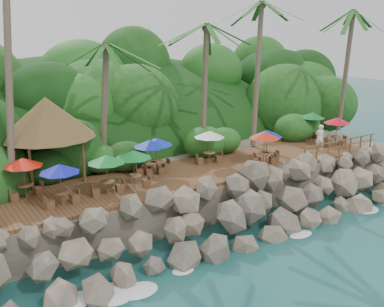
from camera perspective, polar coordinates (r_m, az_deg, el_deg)
ground at (r=22.95m, az=8.44°, el=-11.65°), size 140.00×140.00×0.00m
land_base at (r=35.24m, az=-8.98°, el=0.01°), size 32.00×25.20×2.10m
jungle_hill at (r=42.24m, az=-13.17°, el=0.95°), size 44.80×28.00×15.40m
seawall at (r=23.83m, az=5.34°, el=-7.41°), size 29.00×4.00×2.30m
terrace at (r=26.48m, az=0.00°, el=-2.50°), size 26.00×5.00×0.20m
jungle_foliage at (r=34.66m, az=-8.21°, el=-2.03°), size 44.00×16.00×12.00m
foam_line at (r=23.13m, az=7.94°, el=-11.31°), size 25.20×0.80×0.06m
palms at (r=27.41m, az=-3.54°, el=18.61°), size 36.09×6.94×13.89m
palapa at (r=25.56m, az=-17.97°, el=4.38°), size 5.19×5.19×4.60m
dining_clusters at (r=25.51m, az=-1.07°, el=1.04°), size 25.51×5.11×2.07m
railing at (r=31.34m, az=18.22°, el=0.94°), size 7.20×0.10×1.00m
waiter at (r=31.96m, az=15.91°, el=1.96°), size 0.78×0.65×1.81m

